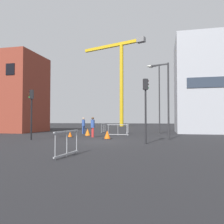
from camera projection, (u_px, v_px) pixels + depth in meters
The scene contains 16 objects.
ground at pixel (99, 142), 16.23m from camera, with size 160.00×160.00×0.00m, color black.
brick_building at pixel (10, 94), 29.37m from camera, with size 7.90×6.39×9.70m.
construction_crane at pixel (120, 69), 54.64m from camera, with size 16.09×6.44×20.08m.
streetlamp_tall at pixel (158, 93), 26.04m from camera, with size 1.22×0.99×7.81m.
streetlamp_short at pixel (165, 93), 18.01m from camera, with size 1.75×0.58×5.99m.
traffic_light_verge at pixel (146, 100), 14.79m from camera, with size 0.39×0.33×4.17m.
traffic_light_corner at pixel (31, 106), 17.72m from camera, with size 0.39×0.33×3.84m.
pedestrian_walking at pixel (93, 125), 20.17m from camera, with size 0.34×0.34×1.77m.
pedestrian_waiting at pixel (83, 124), 25.19m from camera, with size 0.34×0.34×1.77m.
safety_barrier_rear at pixel (127, 128), 25.48m from camera, with size 0.25×2.46×1.08m.
safety_barrier_right_run at pixel (118, 130), 22.42m from camera, with size 2.14×0.18×1.08m.
safety_barrier_front at pixel (103, 128), 27.61m from camera, with size 0.19×2.32×1.08m.
safety_barrier_mid_span at pixel (67, 143), 9.65m from camera, with size 0.21×2.07×1.08m.
traffic_cone_by_barrier at pixel (70, 134), 20.32m from camera, with size 0.50×0.50×0.51m.
traffic_cone_on_verge at pixel (107, 135), 18.45m from camera, with size 0.67×0.67×0.68m.
traffic_cone_orange at pixel (88, 132), 22.03m from camera, with size 0.68×0.68×0.68m.
Camera 1 is at (4.49, -15.69, 1.54)m, focal length 36.98 mm.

